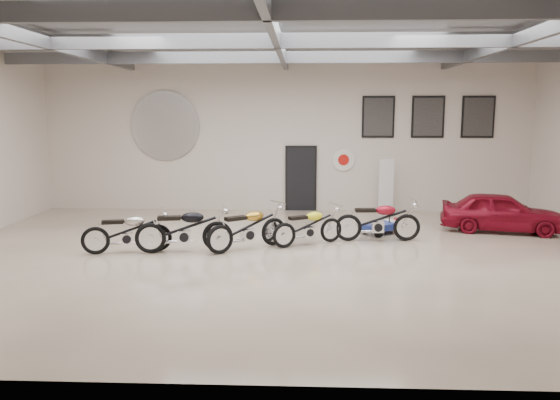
{
  "coord_description": "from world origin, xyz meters",
  "views": [
    {
      "loc": [
        0.55,
        -12.07,
        3.21
      ],
      "look_at": [
        0.0,
        1.2,
        1.1
      ],
      "focal_mm": 35.0,
      "sensor_mm": 36.0,
      "label": 1
    }
  ],
  "objects_px": {
    "motorcycle_black": "(184,228)",
    "motorcycle_gold": "(248,227)",
    "motorcycle_silver": "(127,231)",
    "vintage_car": "(501,212)",
    "motorcycle_yellow": "(308,225)",
    "go_kart": "(388,223)",
    "motorcycle_red": "(378,220)",
    "banner_stand": "(386,186)"
  },
  "relations": [
    {
      "from": "motorcycle_silver",
      "to": "motorcycle_gold",
      "type": "distance_m",
      "value": 2.8
    },
    {
      "from": "banner_stand",
      "to": "motorcycle_yellow",
      "type": "xyz_separation_m",
      "value": [
        -2.55,
        -4.42,
        -0.41
      ]
    },
    {
      "from": "go_kart",
      "to": "motorcycle_black",
      "type": "bearing_deg",
      "value": 171.44
    },
    {
      "from": "motorcycle_gold",
      "to": "vintage_car",
      "type": "height_order",
      "value": "motorcycle_gold"
    },
    {
      "from": "motorcycle_yellow",
      "to": "vintage_car",
      "type": "bearing_deg",
      "value": -10.79
    },
    {
      "from": "banner_stand",
      "to": "go_kart",
      "type": "distance_m",
      "value": 3.07
    },
    {
      "from": "go_kart",
      "to": "vintage_car",
      "type": "xyz_separation_m",
      "value": [
        3.13,
        0.35,
        0.27
      ]
    },
    {
      "from": "banner_stand",
      "to": "motorcycle_silver",
      "type": "bearing_deg",
      "value": -154.8
    },
    {
      "from": "motorcycle_yellow",
      "to": "vintage_car",
      "type": "distance_m",
      "value": 5.6
    },
    {
      "from": "go_kart",
      "to": "motorcycle_gold",
      "type": "bearing_deg",
      "value": 175.75
    },
    {
      "from": "banner_stand",
      "to": "vintage_car",
      "type": "distance_m",
      "value": 3.82
    },
    {
      "from": "motorcycle_yellow",
      "to": "motorcycle_red",
      "type": "distance_m",
      "value": 1.84
    },
    {
      "from": "motorcycle_silver",
      "to": "go_kart",
      "type": "bearing_deg",
      "value": 6.05
    },
    {
      "from": "motorcycle_black",
      "to": "motorcycle_gold",
      "type": "height_order",
      "value": "motorcycle_black"
    },
    {
      "from": "motorcycle_black",
      "to": "vintage_car",
      "type": "xyz_separation_m",
      "value": [
        8.2,
        2.62,
        -0.03
      ]
    },
    {
      "from": "motorcycle_yellow",
      "to": "motorcycle_red",
      "type": "relative_size",
      "value": 0.89
    },
    {
      "from": "motorcycle_silver",
      "to": "motorcycle_gold",
      "type": "bearing_deg",
      "value": -5.67
    },
    {
      "from": "motorcycle_red",
      "to": "motorcycle_silver",
      "type": "bearing_deg",
      "value": -169.8
    },
    {
      "from": "banner_stand",
      "to": "motorcycle_silver",
      "type": "height_order",
      "value": "banner_stand"
    },
    {
      "from": "motorcycle_black",
      "to": "motorcycle_gold",
      "type": "xyz_separation_m",
      "value": [
        1.45,
        0.31,
        -0.02
      ]
    },
    {
      "from": "motorcycle_red",
      "to": "vintage_car",
      "type": "xyz_separation_m",
      "value": [
        3.54,
        1.29,
        -0.01
      ]
    },
    {
      "from": "motorcycle_gold",
      "to": "go_kart",
      "type": "height_order",
      "value": "motorcycle_gold"
    },
    {
      "from": "banner_stand",
      "to": "motorcycle_red",
      "type": "height_order",
      "value": "banner_stand"
    },
    {
      "from": "motorcycle_silver",
      "to": "vintage_car",
      "type": "bearing_deg",
      "value": 1.59
    },
    {
      "from": "motorcycle_silver",
      "to": "vintage_car",
      "type": "distance_m",
      "value": 9.9
    },
    {
      "from": "motorcycle_yellow",
      "to": "go_kart",
      "type": "distance_m",
      "value": 2.61
    },
    {
      "from": "banner_stand",
      "to": "go_kart",
      "type": "bearing_deg",
      "value": -110.58
    },
    {
      "from": "motorcycle_black",
      "to": "go_kart",
      "type": "relative_size",
      "value": 1.44
    },
    {
      "from": "motorcycle_silver",
      "to": "motorcycle_yellow",
      "type": "bearing_deg",
      "value": -1.81
    },
    {
      "from": "motorcycle_silver",
      "to": "motorcycle_red",
      "type": "xyz_separation_m",
      "value": [
        5.98,
        1.45,
        0.03
      ]
    },
    {
      "from": "motorcycle_gold",
      "to": "motorcycle_yellow",
      "type": "height_order",
      "value": "motorcycle_gold"
    },
    {
      "from": "banner_stand",
      "to": "motorcycle_silver",
      "type": "distance_m",
      "value": 8.65
    },
    {
      "from": "motorcycle_black",
      "to": "vintage_car",
      "type": "distance_m",
      "value": 8.61
    },
    {
      "from": "vintage_car",
      "to": "motorcycle_red",
      "type": "bearing_deg",
      "value": 123.05
    },
    {
      "from": "banner_stand",
      "to": "vintage_car",
      "type": "height_order",
      "value": "banner_stand"
    },
    {
      "from": "motorcycle_gold",
      "to": "go_kart",
      "type": "relative_size",
      "value": 1.39
    },
    {
      "from": "vintage_car",
      "to": "motorcycle_silver",
      "type": "bearing_deg",
      "value": 119.1
    },
    {
      "from": "vintage_car",
      "to": "motorcycle_gold",
      "type": "bearing_deg",
      "value": 121.96
    },
    {
      "from": "motorcycle_silver",
      "to": "vintage_car",
      "type": "relative_size",
      "value": 0.63
    },
    {
      "from": "banner_stand",
      "to": "motorcycle_yellow",
      "type": "distance_m",
      "value": 5.12
    },
    {
      "from": "motorcycle_silver",
      "to": "go_kart",
      "type": "relative_size",
      "value": 1.31
    },
    {
      "from": "motorcycle_silver",
      "to": "motorcycle_yellow",
      "type": "relative_size",
      "value": 1.05
    }
  ]
}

